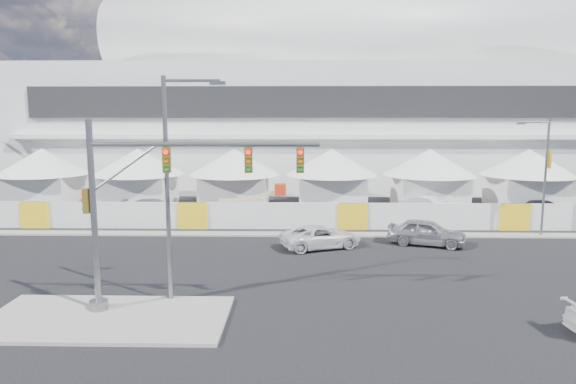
{
  "coord_description": "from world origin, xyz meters",
  "views": [
    {
      "loc": [
        2.02,
        -23.25,
        8.49
      ],
      "look_at": [
        1.27,
        10.0,
        3.49
      ],
      "focal_mm": 32.0,
      "sensor_mm": 36.0,
      "label": 1
    }
  ],
  "objects_px": {
    "pickup_curb": "(321,237)",
    "streetlight_curb": "(543,169)",
    "sedan_silver": "(427,232)",
    "lot_car_b": "(545,208)",
    "boom_lift": "(235,213)",
    "traffic_mast": "(139,208)",
    "lot_car_a": "(430,206)",
    "lot_car_c": "(155,209)",
    "streetlight_median": "(173,174)"
  },
  "relations": [
    {
      "from": "sedan_silver",
      "to": "streetlight_median",
      "type": "relative_size",
      "value": 0.5
    },
    {
      "from": "lot_car_a",
      "to": "streetlight_median",
      "type": "distance_m",
      "value": 27.23
    },
    {
      "from": "lot_car_b",
      "to": "traffic_mast",
      "type": "bearing_deg",
      "value": 127.16
    },
    {
      "from": "lot_car_a",
      "to": "boom_lift",
      "type": "height_order",
      "value": "boom_lift"
    },
    {
      "from": "streetlight_median",
      "to": "boom_lift",
      "type": "xyz_separation_m",
      "value": [
        0.5,
        17.25,
        -5.05
      ]
    },
    {
      "from": "lot_car_c",
      "to": "boom_lift",
      "type": "bearing_deg",
      "value": -112.17
    },
    {
      "from": "traffic_mast",
      "to": "sedan_silver",
      "type": "bearing_deg",
      "value": 38.64
    },
    {
      "from": "streetlight_curb",
      "to": "boom_lift",
      "type": "height_order",
      "value": "streetlight_curb"
    },
    {
      "from": "sedan_silver",
      "to": "lot_car_b",
      "type": "bearing_deg",
      "value": -33.1
    },
    {
      "from": "streetlight_median",
      "to": "traffic_mast",
      "type": "bearing_deg",
      "value": -128.89
    },
    {
      "from": "lot_car_b",
      "to": "traffic_mast",
      "type": "xyz_separation_m",
      "value": [
        -27.35,
        -21.61,
        3.85
      ]
    },
    {
      "from": "pickup_curb",
      "to": "boom_lift",
      "type": "xyz_separation_m",
      "value": [
        -6.52,
        7.45,
        0.14
      ]
    },
    {
      "from": "pickup_curb",
      "to": "lot_car_b",
      "type": "bearing_deg",
      "value": -82.25
    },
    {
      "from": "lot_car_a",
      "to": "traffic_mast",
      "type": "bearing_deg",
      "value": -178.7
    },
    {
      "from": "traffic_mast",
      "to": "lot_car_b",
      "type": "bearing_deg",
      "value": 38.31
    },
    {
      "from": "lot_car_a",
      "to": "sedan_silver",
      "type": "bearing_deg",
      "value": -155.14
    },
    {
      "from": "pickup_curb",
      "to": "streetlight_curb",
      "type": "relative_size",
      "value": 0.63
    },
    {
      "from": "pickup_curb",
      "to": "lot_car_a",
      "type": "relative_size",
      "value": 1.04
    },
    {
      "from": "lot_car_b",
      "to": "sedan_silver",
      "type": "bearing_deg",
      "value": 126.76
    },
    {
      "from": "lot_car_a",
      "to": "streetlight_median",
      "type": "relative_size",
      "value": 0.5
    },
    {
      "from": "lot_car_b",
      "to": "lot_car_c",
      "type": "bearing_deg",
      "value": 90.62
    },
    {
      "from": "sedan_silver",
      "to": "lot_car_b",
      "type": "relative_size",
      "value": 1.11
    },
    {
      "from": "lot_car_a",
      "to": "lot_car_b",
      "type": "bearing_deg",
      "value": -53.63
    },
    {
      "from": "lot_car_a",
      "to": "lot_car_b",
      "type": "relative_size",
      "value": 1.1
    },
    {
      "from": "lot_car_b",
      "to": "pickup_curb",
      "type": "bearing_deg",
      "value": 117.31
    },
    {
      "from": "lot_car_b",
      "to": "streetlight_median",
      "type": "xyz_separation_m",
      "value": [
        -26.22,
        -20.21,
        5.14
      ]
    },
    {
      "from": "sedan_silver",
      "to": "boom_lift",
      "type": "height_order",
      "value": "boom_lift"
    },
    {
      "from": "streetlight_curb",
      "to": "sedan_silver",
      "type": "bearing_deg",
      "value": -163.01
    },
    {
      "from": "lot_car_a",
      "to": "boom_lift",
      "type": "distance_m",
      "value": 16.66
    },
    {
      "from": "streetlight_median",
      "to": "pickup_curb",
      "type": "bearing_deg",
      "value": 54.38
    },
    {
      "from": "lot_car_b",
      "to": "lot_car_c",
      "type": "xyz_separation_m",
      "value": [
        -32.58,
        -1.01,
        0.01
      ]
    },
    {
      "from": "sedan_silver",
      "to": "boom_lift",
      "type": "xyz_separation_m",
      "value": [
        -13.5,
        6.56,
        0.0
      ]
    },
    {
      "from": "sedan_silver",
      "to": "lot_car_c",
      "type": "relative_size",
      "value": 0.93
    },
    {
      "from": "boom_lift",
      "to": "streetlight_median",
      "type": "bearing_deg",
      "value": -87.36
    },
    {
      "from": "streetlight_median",
      "to": "boom_lift",
      "type": "relative_size",
      "value": 1.58
    },
    {
      "from": "sedan_silver",
      "to": "lot_car_c",
      "type": "height_order",
      "value": "sedan_silver"
    },
    {
      "from": "boom_lift",
      "to": "streetlight_curb",
      "type": "bearing_deg",
      "value": -5.87
    },
    {
      "from": "boom_lift",
      "to": "lot_car_a",
      "type": "bearing_deg",
      "value": 16.73
    },
    {
      "from": "traffic_mast",
      "to": "pickup_curb",
      "type": "bearing_deg",
      "value": 53.96
    },
    {
      "from": "lot_car_c",
      "to": "boom_lift",
      "type": "height_order",
      "value": "boom_lift"
    },
    {
      "from": "lot_car_b",
      "to": "boom_lift",
      "type": "distance_m",
      "value": 25.89
    },
    {
      "from": "sedan_silver",
      "to": "traffic_mast",
      "type": "bearing_deg",
      "value": 147.62
    },
    {
      "from": "traffic_mast",
      "to": "boom_lift",
      "type": "height_order",
      "value": "traffic_mast"
    },
    {
      "from": "pickup_curb",
      "to": "streetlight_median",
      "type": "distance_m",
      "value": 13.13
    },
    {
      "from": "streetlight_median",
      "to": "lot_car_c",
      "type": "bearing_deg",
      "value": 108.31
    },
    {
      "from": "pickup_curb",
      "to": "boom_lift",
      "type": "relative_size",
      "value": 0.82
    },
    {
      "from": "sedan_silver",
      "to": "boom_lift",
      "type": "relative_size",
      "value": 0.8
    },
    {
      "from": "traffic_mast",
      "to": "streetlight_median",
      "type": "xyz_separation_m",
      "value": [
        1.13,
        1.4,
        1.29
      ]
    },
    {
      "from": "streetlight_curb",
      "to": "boom_lift",
      "type": "distance_m",
      "value": 22.71
    },
    {
      "from": "sedan_silver",
      "to": "lot_car_c",
      "type": "distance_m",
      "value": 22.06
    }
  ]
}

